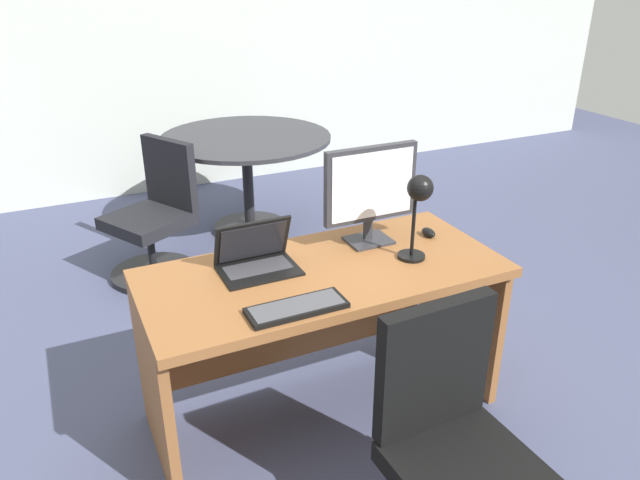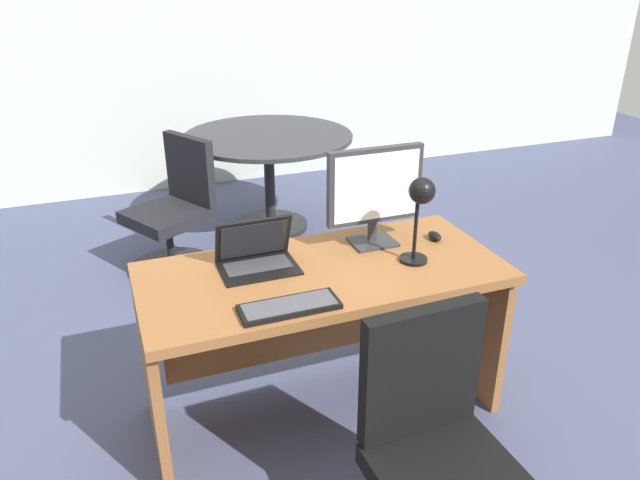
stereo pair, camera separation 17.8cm
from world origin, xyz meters
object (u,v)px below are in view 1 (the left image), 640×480
object	(u,v)px
desk	(319,307)
meeting_table	(247,159)
monitor	(371,188)
keyboard	(297,308)
laptop	(255,254)
mouse	(428,232)
desk_lamp	(419,199)
office_chair	(454,465)
meeting_chair_near	(156,224)

from	to	relation	value
desk	meeting_table	size ratio (longest dim) A/B	1.22
monitor	keyboard	distance (m)	0.72
laptop	mouse	distance (m)	0.84
desk_lamp	office_chair	bearing A→B (deg)	-111.68
desk_lamp	office_chair	distance (m)	1.04
laptop	office_chair	size ratio (longest dim) A/B	0.35
keyboard	meeting_table	xyz separation A→B (m)	(0.61, 2.38, -0.18)
monitor	laptop	size ratio (longest dim) A/B	1.40
keyboard	meeting_table	world-z (taller)	keyboard
desk_lamp	keyboard	bearing A→B (deg)	-165.18
meeting_table	meeting_chair_near	bearing A→B (deg)	-151.40
mouse	desk_lamp	bearing A→B (deg)	-137.29
keyboard	mouse	bearing A→B (deg)	22.90
laptop	desk_lamp	distance (m)	0.72
desk	meeting_table	bearing A→B (deg)	79.64
laptop	meeting_table	world-z (taller)	laptop
office_chair	meeting_table	bearing A→B (deg)	84.55
monitor	meeting_chair_near	size ratio (longest dim) A/B	0.51
meeting_table	meeting_chair_near	xyz separation A→B (m)	(-0.78, -0.43, -0.21)
meeting_chair_near	keyboard	bearing A→B (deg)	-85.10
meeting_table	meeting_chair_near	size ratio (longest dim) A/B	1.41
monitor	desk_lamp	xyz separation A→B (m)	(0.09, -0.25, 0.02)
desk_lamp	office_chair	xyz separation A→B (m)	(-0.29, -0.74, -0.66)
mouse	meeting_chair_near	world-z (taller)	meeting_chair_near
mouse	meeting_table	world-z (taller)	mouse
monitor	keyboard	size ratio (longest dim) A/B	1.20
laptop	keyboard	world-z (taller)	laptop
laptop	office_chair	distance (m)	1.12
desk	monitor	bearing A→B (deg)	20.57
keyboard	office_chair	xyz separation A→B (m)	(0.33, -0.57, -0.39)
desk_lamp	meeting_chair_near	world-z (taller)	desk_lamp
keyboard	meeting_chair_near	bearing A→B (deg)	94.90
laptop	keyboard	bearing A→B (deg)	-86.96
desk_lamp	meeting_table	distance (m)	2.27
laptop	mouse	xyz separation A→B (m)	(0.84, -0.04, -0.05)
meeting_chair_near	meeting_table	bearing A→B (deg)	28.60
desk	office_chair	size ratio (longest dim) A/B	1.68
mouse	desk_lamp	size ratio (longest dim) A/B	0.22
desk	meeting_table	world-z (taller)	meeting_table
keyboard	mouse	distance (m)	0.89
laptop	meeting_chair_near	distance (m)	1.64
laptop	mouse	world-z (taller)	laptop
office_chair	meeting_chair_near	distance (m)	2.58
desk	meeting_chair_near	world-z (taller)	meeting_chair_near
laptop	mouse	size ratio (longest dim) A/B	3.72
laptop	keyboard	xyz separation A→B (m)	(0.02, -0.39, -0.05)
laptop	meeting_chair_near	world-z (taller)	laptop
office_chair	laptop	bearing A→B (deg)	110.00
meeting_table	meeting_chair_near	world-z (taller)	meeting_chair_near
mouse	meeting_chair_near	size ratio (longest dim) A/B	0.10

